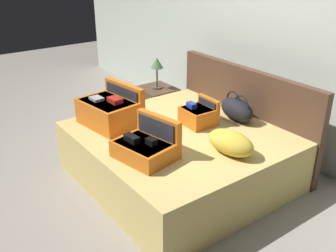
{
  "coord_description": "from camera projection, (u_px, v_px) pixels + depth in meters",
  "views": [
    {
      "loc": [
        2.56,
        -1.62,
        2.05
      ],
      "look_at": [
        0.0,
        0.28,
        0.59
      ],
      "focal_mm": 41.9,
      "sensor_mm": 36.0,
      "label": 1
    }
  ],
  "objects": [
    {
      "name": "ground_plane",
      "position": [
        144.0,
        192.0,
        3.6
      ],
      "size": [
        12.0,
        12.0,
        0.0
      ],
      "primitive_type": "plane",
      "color": "gray"
    },
    {
      "name": "back_wall",
      "position": [
        277.0,
        29.0,
        3.95
      ],
      "size": [
        8.0,
        0.1,
        2.6
      ],
      "primitive_type": "cube",
      "color": "#B7C1B2",
      "rests_on": "ground"
    },
    {
      "name": "bed",
      "position": [
        179.0,
        156.0,
        3.72
      ],
      "size": [
        1.81,
        1.66,
        0.49
      ],
      "primitive_type": "cube",
      "color": "tan",
      "rests_on": "ground"
    },
    {
      "name": "headboard",
      "position": [
        245.0,
        113.0,
        4.09
      ],
      "size": [
        1.84,
        0.08,
        0.95
      ],
      "primitive_type": "cube",
      "color": "#4C3323",
      "rests_on": "ground"
    },
    {
      "name": "hard_case_large",
      "position": [
        110.0,
        110.0,
        3.73
      ],
      "size": [
        0.6,
        0.5,
        0.37
      ],
      "rotation": [
        0.0,
        0.0,
        0.14
      ],
      "color": "#D16619",
      "rests_on": "bed"
    },
    {
      "name": "hard_case_medium",
      "position": [
        146.0,
        146.0,
        3.15
      ],
      "size": [
        0.52,
        0.46,
        0.32
      ],
      "rotation": [
        0.0,
        0.0,
        0.19
      ],
      "color": "#D16619",
      "rests_on": "bed"
    },
    {
      "name": "hard_case_small",
      "position": [
        199.0,
        115.0,
        3.75
      ],
      "size": [
        0.3,
        0.3,
        0.25
      ],
      "rotation": [
        0.0,
        0.0,
        -0.04
      ],
      "color": "#D16619",
      "rests_on": "bed"
    },
    {
      "name": "duffel_bag",
      "position": [
        237.0,
        109.0,
        3.84
      ],
      "size": [
        0.46,
        0.28,
        0.28
      ],
      "rotation": [
        0.0,
        0.0,
        -0.15
      ],
      "color": "black",
      "rests_on": "bed"
    },
    {
      "name": "pillow_near_headboard",
      "position": [
        231.0,
        143.0,
        3.21
      ],
      "size": [
        0.46,
        0.28,
        0.19
      ],
      "primitive_type": "ellipsoid",
      "rotation": [
        0.0,
        0.0,
        0.09
      ],
      "color": "gold",
      "rests_on": "bed"
    },
    {
      "name": "nightstand",
      "position": [
        157.0,
        106.0,
        4.9
      ],
      "size": [
        0.44,
        0.4,
        0.48
      ],
      "primitive_type": "cube",
      "color": "#4C3323",
      "rests_on": "ground"
    },
    {
      "name": "table_lamp",
      "position": [
        157.0,
        65.0,
        4.68
      ],
      "size": [
        0.15,
        0.15,
        0.38
      ],
      "color": "#3F3833",
      "rests_on": "nightstand"
    }
  ]
}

